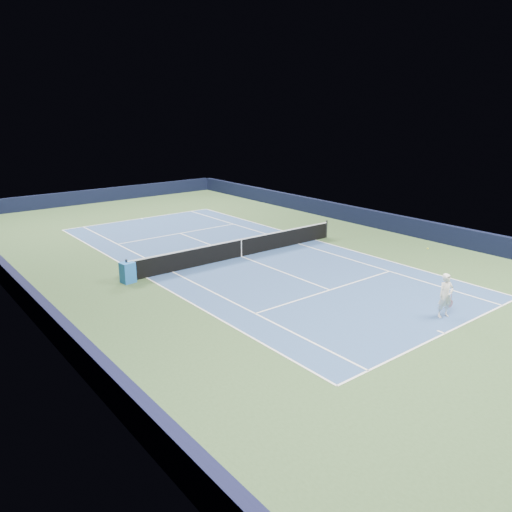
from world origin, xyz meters
TOP-DOWN VIEW (x-y plane):
  - ground at (0.00, 0.00)m, footprint 40.00×40.00m
  - wall_far at (0.00, 19.82)m, footprint 22.00×0.35m
  - wall_right at (10.82, 0.00)m, footprint 0.35×40.00m
  - wall_left at (-10.82, 0.00)m, footprint 0.35×40.00m
  - court_surface at (0.00, 0.00)m, footprint 10.97×23.77m
  - baseline_far at (0.00, 11.88)m, footprint 10.97×0.08m
  - baseline_near at (0.00, -11.88)m, footprint 10.97×0.08m
  - sideline_doubles_right at (5.49, 0.00)m, footprint 0.08×23.77m
  - sideline_doubles_left at (-5.49, 0.00)m, footprint 0.08×23.77m
  - sideline_singles_right at (4.12, 0.00)m, footprint 0.08×23.77m
  - sideline_singles_left at (-4.12, 0.00)m, footprint 0.08×23.77m
  - service_line_far at (0.00, 6.40)m, footprint 8.23×0.08m
  - service_line_near at (0.00, -6.40)m, footprint 8.23×0.08m
  - center_service_line at (0.00, 0.00)m, footprint 0.08×12.80m
  - center_mark_far at (0.00, 11.73)m, footprint 0.08×0.30m
  - center_mark_near at (0.00, -11.73)m, footprint 0.08×0.30m
  - tennis_net at (0.00, 0.00)m, footprint 12.90×0.10m
  - sponsor_cube at (-6.40, -0.05)m, footprint 0.65×0.58m
  - tennis_player at (1.28, -11.02)m, footprint 0.83×1.32m

SIDE VIEW (x-z plane):
  - ground at x=0.00m, z-range 0.00..0.00m
  - court_surface at x=0.00m, z-range 0.00..0.01m
  - baseline_far at x=0.00m, z-range 0.01..0.01m
  - baseline_near at x=0.00m, z-range 0.01..0.01m
  - sideline_doubles_right at x=5.49m, z-range 0.01..0.01m
  - sideline_doubles_left at x=-5.49m, z-range 0.01..0.01m
  - sideline_singles_right at x=4.12m, z-range 0.01..0.01m
  - sideline_singles_left at x=-4.12m, z-range 0.01..0.01m
  - service_line_far at x=0.00m, z-range 0.01..0.01m
  - service_line_near at x=0.00m, z-range 0.01..0.01m
  - center_service_line at x=0.00m, z-range 0.01..0.01m
  - center_mark_far at x=0.00m, z-range 0.01..0.01m
  - center_mark_near at x=0.00m, z-range 0.01..0.01m
  - sponsor_cube at x=-6.40m, z-range 0.00..0.94m
  - tennis_net at x=0.00m, z-range -0.03..1.04m
  - wall_far at x=0.00m, z-range 0.00..1.10m
  - wall_right at x=10.82m, z-range 0.00..1.10m
  - wall_left at x=-10.82m, z-range 0.00..1.10m
  - tennis_player at x=1.28m, z-range -0.38..2.08m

